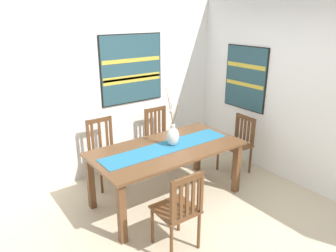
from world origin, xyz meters
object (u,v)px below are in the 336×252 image
(chair_2, at_px, (179,209))
(painting_on_back_wall, at_px, (132,69))
(painting_on_side_wall, at_px, (246,78))
(centerpiece_vase, at_px, (173,135))
(dining_table, at_px, (167,154))
(chair_0, at_px, (238,142))
(chair_3, at_px, (160,136))
(chair_1, at_px, (105,152))

(chair_2, bearing_deg, painting_on_back_wall, 71.55)
(chair_2, bearing_deg, painting_on_side_wall, 27.17)
(centerpiece_vase, bearing_deg, dining_table, -177.50)
(chair_0, height_order, painting_on_side_wall, painting_on_side_wall)
(chair_0, xyz_separation_m, painting_on_back_wall, (-1.17, 1.22, 1.11))
(dining_table, relative_size, centerpiece_vase, 2.66)
(chair_3, height_order, painting_on_side_wall, painting_on_side_wall)
(chair_0, bearing_deg, chair_3, 134.59)
(chair_2, relative_size, painting_on_back_wall, 0.88)
(painting_on_side_wall, bearing_deg, chair_1, 164.85)
(chair_3, bearing_deg, dining_table, -119.58)
(dining_table, relative_size, chair_2, 2.10)
(chair_0, xyz_separation_m, chair_2, (-1.87, -0.88, 0.01))
(centerpiece_vase, bearing_deg, painting_on_back_wall, 83.93)
(chair_3, xyz_separation_m, painting_on_side_wall, (1.27, -0.61, 0.91))
(centerpiece_vase, bearing_deg, painting_on_side_wall, 9.80)
(centerpiece_vase, distance_m, chair_2, 1.12)
(dining_table, distance_m, centerpiece_vase, 0.27)
(chair_0, bearing_deg, centerpiece_vase, -179.42)
(painting_on_side_wall, bearing_deg, dining_table, -170.59)
(chair_2, height_order, chair_3, chair_3)
(chair_1, bearing_deg, painting_on_side_wall, -15.15)
(chair_0, height_order, chair_1, chair_1)
(chair_1, height_order, painting_on_side_wall, painting_on_side_wall)
(dining_table, xyz_separation_m, chair_0, (1.40, 0.02, -0.18))
(chair_0, distance_m, chair_3, 1.25)
(centerpiece_vase, height_order, chair_0, centerpiece_vase)
(dining_table, distance_m, chair_0, 1.41)
(chair_0, bearing_deg, dining_table, -179.29)
(dining_table, relative_size, chair_0, 2.19)
(chair_2, distance_m, painting_on_back_wall, 2.47)
(chair_0, distance_m, chair_1, 2.07)
(chair_2, bearing_deg, chair_1, 89.80)
(centerpiece_vase, distance_m, chair_1, 1.14)
(painting_on_back_wall, bearing_deg, chair_1, -154.50)
(chair_1, bearing_deg, chair_0, -25.53)
(chair_2, height_order, painting_on_side_wall, painting_on_side_wall)
(centerpiece_vase, bearing_deg, chair_1, 122.01)
(dining_table, bearing_deg, chair_3, 60.42)
(chair_3, distance_m, painting_on_back_wall, 1.17)
(chair_0, relative_size, chair_3, 0.93)
(centerpiece_vase, xyz_separation_m, painting_on_side_wall, (1.69, 0.29, 0.50))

